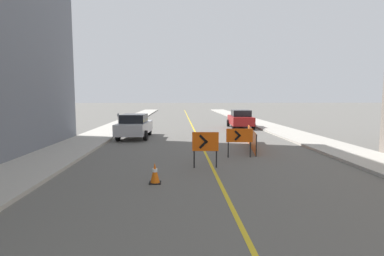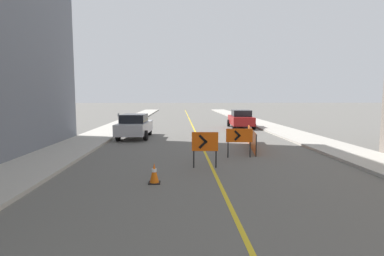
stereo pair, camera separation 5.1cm
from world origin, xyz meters
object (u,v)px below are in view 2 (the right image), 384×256
(arrow_barricade_primary, at_px, (205,143))
(parked_car_curb_near, at_px, (135,126))
(parked_car_curb_mid, at_px, (241,119))
(arrow_barricade_secondary, at_px, (239,137))
(traffic_cone_third, at_px, (154,173))
(parking_meter_far_curb, at_px, (119,118))

(arrow_barricade_primary, height_order, parked_car_curb_near, parked_car_curb_near)
(parked_car_curb_mid, bearing_deg, arrow_barricade_primary, -103.71)
(arrow_barricade_secondary, bearing_deg, parked_car_curb_mid, 82.13)
(parked_car_curb_mid, bearing_deg, traffic_cone_third, -107.30)
(traffic_cone_third, distance_m, parking_meter_far_curb, 14.32)
(parking_meter_far_curb, bearing_deg, parked_car_curb_mid, 16.83)
(parked_car_curb_mid, bearing_deg, parking_meter_far_curb, -160.12)
(arrow_barricade_primary, xyz_separation_m, arrow_barricade_secondary, (1.71, 1.90, -0.02))
(traffic_cone_third, relative_size, arrow_barricade_primary, 0.47)
(parked_car_curb_mid, bearing_deg, arrow_barricade_secondary, -98.97)
(arrow_barricade_primary, distance_m, parked_car_curb_near, 9.55)
(parking_meter_far_curb, bearing_deg, arrow_barricade_secondary, -53.38)
(traffic_cone_third, xyz_separation_m, arrow_barricade_secondary, (3.49, 3.91, 0.62))
(parked_car_curb_mid, bearing_deg, parked_car_curb_near, -140.93)
(traffic_cone_third, bearing_deg, parking_meter_far_curb, 105.58)
(arrow_barricade_secondary, xyz_separation_m, parking_meter_far_curb, (-7.33, 9.86, 0.15))
(traffic_cone_third, distance_m, parked_car_curb_near, 10.93)
(traffic_cone_third, relative_size, parked_car_curb_mid, 0.15)
(arrow_barricade_primary, bearing_deg, parked_car_curb_near, 118.17)
(arrow_barricade_primary, xyz_separation_m, parked_car_curb_near, (-3.95, 8.69, -0.16))
(arrow_barricade_primary, bearing_deg, arrow_barricade_secondary, 51.74)
(arrow_barricade_primary, height_order, parking_meter_far_curb, parking_meter_far_curb)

